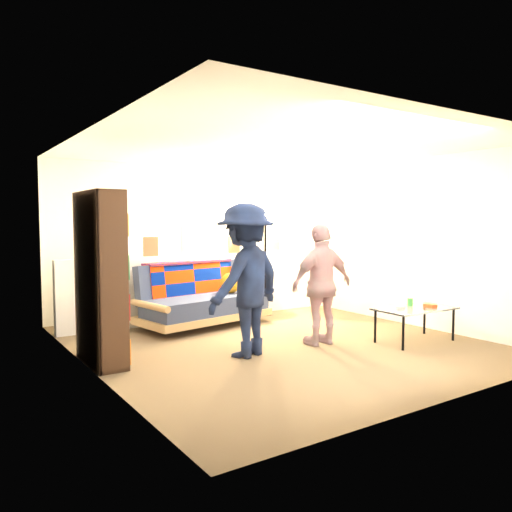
{
  "coord_description": "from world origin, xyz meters",
  "views": [
    {
      "loc": [
        -3.6,
        -5.01,
        1.5
      ],
      "look_at": [
        0.0,
        0.4,
        1.05
      ],
      "focal_mm": 35.0,
      "sensor_mm": 36.0,
      "label": 1
    }
  ],
  "objects_px": {
    "coffee_table": "(415,310)",
    "person_right": "(322,284)",
    "bookshelf": "(100,284)",
    "person_left": "(246,280)",
    "futon_sofa": "(203,299)",
    "floor_lamp": "(265,243)"
  },
  "relations": [
    {
      "from": "coffee_table",
      "to": "person_right",
      "type": "height_order",
      "value": "person_right"
    },
    {
      "from": "coffee_table",
      "to": "person_right",
      "type": "bearing_deg",
      "value": 153.04
    },
    {
      "from": "person_right",
      "to": "bookshelf",
      "type": "bearing_deg",
      "value": -13.68
    },
    {
      "from": "coffee_table",
      "to": "bookshelf",
      "type": "bearing_deg",
      "value": 161.0
    },
    {
      "from": "bookshelf",
      "to": "person_left",
      "type": "distance_m",
      "value": 1.56
    },
    {
      "from": "futon_sofa",
      "to": "bookshelf",
      "type": "distance_m",
      "value": 2.16
    },
    {
      "from": "futon_sofa",
      "to": "bookshelf",
      "type": "xyz_separation_m",
      "value": [
        -1.79,
        -1.12,
        0.47
      ]
    },
    {
      "from": "bookshelf",
      "to": "person_left",
      "type": "xyz_separation_m",
      "value": [
        1.44,
        -0.6,
        0.0
      ]
    },
    {
      "from": "coffee_table",
      "to": "floor_lamp",
      "type": "height_order",
      "value": "floor_lamp"
    },
    {
      "from": "person_left",
      "to": "person_right",
      "type": "bearing_deg",
      "value": 155.92
    },
    {
      "from": "coffee_table",
      "to": "floor_lamp",
      "type": "xyz_separation_m",
      "value": [
        -0.52,
        2.54,
        0.76
      ]
    },
    {
      "from": "bookshelf",
      "to": "person_right",
      "type": "bearing_deg",
      "value": -15.32
    },
    {
      "from": "futon_sofa",
      "to": "bookshelf",
      "type": "bearing_deg",
      "value": -148.1
    },
    {
      "from": "bookshelf",
      "to": "coffee_table",
      "type": "relative_size",
      "value": 1.76
    },
    {
      "from": "futon_sofa",
      "to": "floor_lamp",
      "type": "relative_size",
      "value": 1.24
    },
    {
      "from": "futon_sofa",
      "to": "floor_lamp",
      "type": "bearing_deg",
      "value": 9.35
    },
    {
      "from": "floor_lamp",
      "to": "person_right",
      "type": "xyz_separation_m",
      "value": [
        -0.55,
        -2.0,
        -0.42
      ]
    },
    {
      "from": "futon_sofa",
      "to": "coffee_table",
      "type": "distance_m",
      "value": 2.92
    },
    {
      "from": "floor_lamp",
      "to": "person_right",
      "type": "distance_m",
      "value": 2.12
    },
    {
      "from": "bookshelf",
      "to": "floor_lamp",
      "type": "height_order",
      "value": "bookshelf"
    },
    {
      "from": "coffee_table",
      "to": "futon_sofa",
      "type": "bearing_deg",
      "value": 126.93
    },
    {
      "from": "coffee_table",
      "to": "person_right",
      "type": "relative_size",
      "value": 0.7
    }
  ]
}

